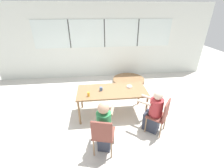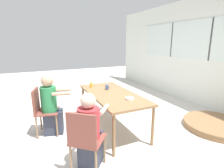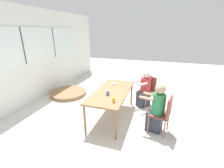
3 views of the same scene
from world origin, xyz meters
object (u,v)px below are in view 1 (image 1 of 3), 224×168
object	(u,v)px
person_man_blue_shirt	(154,113)
juice_glass	(89,94)
chair_for_man_blue_shirt	(161,114)
folded_table_stack	(129,80)
person_woman_green_shirt	(104,128)
coffee_mug	(101,89)
chair_for_woman_green_shirt	(103,134)
bowl_white_shallow	(129,87)

from	to	relation	value
person_man_blue_shirt	juice_glass	distance (m)	1.57
chair_for_man_blue_shirt	folded_table_stack	bearing A→B (deg)	42.25
person_woman_green_shirt	coffee_mug	world-z (taller)	person_woman_green_shirt
chair_for_woman_green_shirt	bowl_white_shallow	xyz separation A→B (m)	(0.79, 1.37, 0.22)
chair_for_man_blue_shirt	juice_glass	distance (m)	1.71
chair_for_woman_green_shirt	bowl_white_shallow	size ratio (longest dim) A/B	6.17
chair_for_man_blue_shirt	coffee_mug	world-z (taller)	chair_for_man_blue_shirt
chair_for_man_blue_shirt	person_woman_green_shirt	distance (m)	1.30
chair_for_man_blue_shirt	person_man_blue_shirt	bearing A→B (deg)	90.00
chair_for_woman_green_shirt	juice_glass	world-z (taller)	chair_for_woman_green_shirt
chair_for_man_blue_shirt	folded_table_stack	size ratio (longest dim) A/B	0.71
person_woman_green_shirt	person_man_blue_shirt	size ratio (longest dim) A/B	1.06
coffee_mug	person_man_blue_shirt	bearing A→B (deg)	-32.52
folded_table_stack	person_man_blue_shirt	bearing A→B (deg)	-90.00
person_man_blue_shirt	bowl_white_shallow	world-z (taller)	person_man_blue_shirt
chair_for_man_blue_shirt	bowl_white_shallow	bearing A→B (deg)	68.58
coffee_mug	folded_table_stack	world-z (taller)	coffee_mug
coffee_mug	folded_table_stack	distance (m)	2.31
bowl_white_shallow	folded_table_stack	world-z (taller)	bowl_white_shallow
chair_for_man_blue_shirt	bowl_white_shallow	world-z (taller)	chair_for_man_blue_shirt
chair_for_woman_green_shirt	folded_table_stack	xyz separation A→B (m)	(1.18, 3.15, -0.46)
chair_for_man_blue_shirt	person_woman_green_shirt	bearing A→B (deg)	141.75
chair_for_woman_green_shirt	coffee_mug	world-z (taller)	chair_for_woman_green_shirt
person_man_blue_shirt	chair_for_woman_green_shirt	bearing A→B (deg)	154.03
person_man_blue_shirt	chair_for_man_blue_shirt	bearing A→B (deg)	-90.00
person_woman_green_shirt	juice_glass	world-z (taller)	person_woman_green_shirt
chair_for_man_blue_shirt	folded_table_stack	xyz separation A→B (m)	(-0.13, 2.72, -0.46)
coffee_mug	bowl_white_shallow	size ratio (longest dim) A/B	0.70
coffee_mug	juice_glass	bearing A→B (deg)	-142.35
coffee_mug	juice_glass	size ratio (longest dim) A/B	0.94
bowl_white_shallow	coffee_mug	bearing A→B (deg)	-172.30
chair_for_woman_green_shirt	folded_table_stack	world-z (taller)	chair_for_woman_green_shirt
chair_for_man_blue_shirt	juice_glass	size ratio (longest dim) A/B	8.32
coffee_mug	bowl_white_shallow	bearing A→B (deg)	7.70
juice_glass	chair_for_man_blue_shirt	bearing A→B (deg)	-20.77
chair_for_woman_green_shirt	chair_for_man_blue_shirt	distance (m)	1.38
chair_for_man_blue_shirt	juice_glass	world-z (taller)	chair_for_man_blue_shirt
chair_for_woman_green_shirt	juice_glass	xyz separation A→B (m)	(-0.27, 1.03, 0.25)
chair_for_woman_green_shirt	coffee_mug	size ratio (longest dim) A/B	8.82
chair_for_woman_green_shirt	coffee_mug	xyz separation A→B (m)	(0.03, 1.27, 0.25)
person_man_blue_shirt	coffee_mug	world-z (taller)	person_man_blue_shirt
chair_for_woman_green_shirt	person_woman_green_shirt	bearing A→B (deg)	90.00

